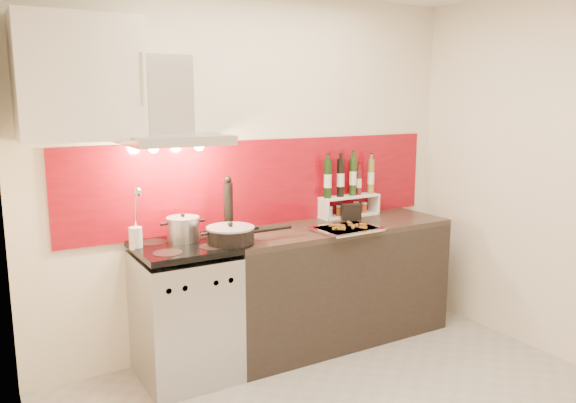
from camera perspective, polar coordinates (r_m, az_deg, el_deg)
back_wall at (r=4.16m, az=-3.14°, el=2.99°), size 3.40×0.02×2.60m
left_wall at (r=2.34m, az=-25.02°, el=-3.77°), size 0.02×2.80×2.60m
right_wall at (r=4.28m, az=27.10°, el=2.07°), size 0.02×2.80×2.60m
backsplash at (r=4.18m, az=-2.44°, el=1.93°), size 3.00×0.02×0.64m
range_stove at (r=3.83m, az=-10.39°, el=-11.12°), size 0.60×0.60×0.91m
counter at (r=4.35m, az=4.73°, el=-8.19°), size 1.80×0.60×0.90m
range_hood at (r=3.70m, az=-11.81°, el=8.76°), size 0.62×0.50×0.61m
upper_cabinet at (r=3.55m, az=-20.47°, el=11.62°), size 0.70×0.35×0.72m
stock_pot at (r=3.76m, az=-10.61°, el=-2.75°), size 0.22×0.22×0.19m
saute_pan at (r=3.66m, az=-5.77°, el=-3.38°), size 0.61×0.32×0.15m
utensil_jar at (r=3.65m, az=-15.19°, el=-2.87°), size 0.08×0.13×0.40m
pepper_mill at (r=3.87m, az=-6.08°, el=-0.57°), size 0.07×0.07×0.42m
step_shelf at (r=4.52m, az=6.17°, el=1.09°), size 0.52×0.14×0.48m
caddy_box at (r=4.42m, az=6.42°, el=-1.08°), size 0.16×0.11×0.13m
baking_tray at (r=4.06m, az=5.96°, el=-2.75°), size 0.47×0.37×0.03m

